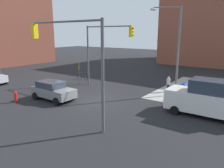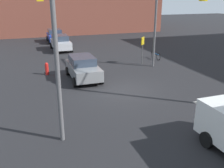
# 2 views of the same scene
# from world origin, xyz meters

# --- Properties ---
(ground_plane) EXTENTS (120.00, 120.00, 0.00)m
(ground_plane) POSITION_xyz_m (0.00, 0.00, 0.00)
(ground_plane) COLOR black
(traffic_signal_nw_corner) EXTENTS (5.87, 0.36, 6.50)m
(traffic_signal_nw_corner) POSITION_xyz_m (-2.24, 4.50, 4.65)
(traffic_signal_nw_corner) COLOR #59595B
(traffic_signal_nw_corner) RESTS_ON ground
(traffic_signal_se_corner) EXTENTS (6.18, 0.36, 6.50)m
(traffic_signal_se_corner) POSITION_xyz_m (2.11, -4.50, 4.67)
(traffic_signal_se_corner) COLOR #59595B
(traffic_signal_se_corner) RESTS_ON ground
(street_lamp_corner) EXTENTS (2.39, 1.59, 8.00)m
(street_lamp_corner) POSITION_xyz_m (4.89, 5.60, 4.70)
(street_lamp_corner) COLOR slate
(street_lamp_corner) RESTS_ON ground
(warning_sign_two_way) EXTENTS (0.48, 0.48, 2.40)m
(warning_sign_two_way) POSITION_xyz_m (-5.40, 3.90, 1.64)
(warning_sign_two_way) COLOR #4C4C4C
(warning_sign_two_way) RESTS_ON ground
(mailbox_blue) EXTENTS (0.56, 0.64, 1.43)m
(mailbox_blue) POSITION_xyz_m (6.20, 5.00, 0.76)
(mailbox_blue) COLOR navy
(mailbox_blue) RESTS_ON ground
(fire_hydrant) EXTENTS (0.26, 0.26, 0.94)m
(fire_hydrant) POSITION_xyz_m (-5.00, -4.20, 0.49)
(fire_hydrant) COLOR red
(fire_hydrant) RESTS_ON ground
(hatchback_gray) EXTENTS (4.03, 2.02, 1.62)m
(hatchback_gray) POSITION_xyz_m (-3.09, -1.85, 0.84)
(hatchback_gray) COLOR slate
(hatchback_gray) RESTS_ON ground
(van_white_delivery) EXTENTS (5.40, 2.32, 2.62)m
(van_white_delivery) POSITION_xyz_m (8.85, 1.80, 1.28)
(van_white_delivery) COLOR white
(van_white_delivery) RESTS_ON ground
(pedestrian_crossing) EXTENTS (0.36, 0.36, 1.57)m
(pedestrian_crossing) POSITION_xyz_m (4.20, 6.50, 0.81)
(pedestrian_crossing) COLOR #B2B2B7
(pedestrian_crossing) RESTS_ON ground
(pedestrian_waiting) EXTENTS (0.36, 0.36, 1.72)m
(pedestrian_waiting) POSITION_xyz_m (6.80, 7.40, 0.89)
(pedestrian_waiting) COLOR #B2B2B7
(pedestrian_waiting) RESTS_ON ground
(bicycle_leaning_on_fence) EXTENTS (0.05, 1.75, 0.97)m
(bicycle_leaning_on_fence) POSITION_xyz_m (5.60, 7.20, 0.35)
(bicycle_leaning_on_fence) COLOR black
(bicycle_leaning_on_fence) RESTS_ON ground
(bicycle_at_crosswalk) EXTENTS (1.75, 0.05, 0.97)m
(bicycle_at_crosswalk) POSITION_xyz_m (-6.80, 6.00, 0.35)
(bicycle_at_crosswalk) COLOR black
(bicycle_at_crosswalk) RESTS_ON ground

